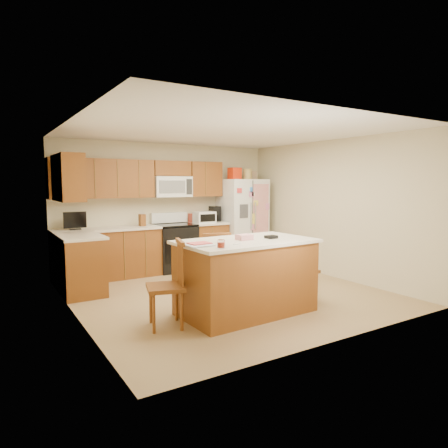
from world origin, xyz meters
TOP-DOWN VIEW (x-y plane):
  - ground at (0.00, 0.00)m, footprint 4.50×4.50m
  - room_shell at (0.00, 0.00)m, footprint 4.60×4.60m
  - cabinetry at (-0.98, 1.79)m, footprint 3.36×1.56m
  - stove at (0.00, 1.94)m, footprint 0.76×0.65m
  - refrigerator at (1.57, 1.87)m, footprint 0.90×0.79m
  - island at (-0.28, -0.93)m, footprint 1.83×1.11m
  - windsor_chair_left at (-1.38, -0.87)m, footprint 0.54×0.55m
  - windsor_chair_back at (-0.34, -0.20)m, footprint 0.53×0.51m
  - windsor_chair_right at (0.64, -0.95)m, footprint 0.47×0.49m

SIDE VIEW (x-z plane):
  - ground at x=0.00m, z-range 0.00..0.00m
  - windsor_chair_right at x=0.64m, z-range -0.03..0.95m
  - stove at x=0.00m, z-range -0.09..1.04m
  - windsor_chair_back at x=-0.34m, z-range -0.03..0.99m
  - island at x=-0.28m, z-range -0.04..1.03m
  - windsor_chair_left at x=-1.38m, z-range -0.03..1.02m
  - cabinetry at x=-0.98m, z-range -0.16..1.99m
  - refrigerator at x=1.57m, z-range -0.10..1.94m
  - room_shell at x=0.00m, z-range 0.18..2.70m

